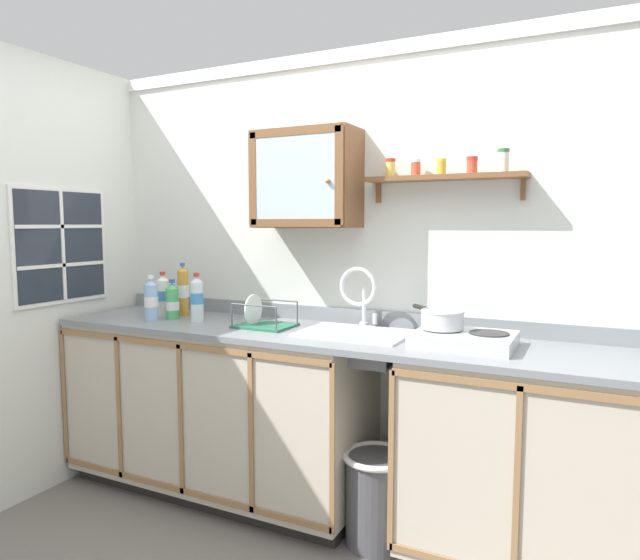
{
  "coord_description": "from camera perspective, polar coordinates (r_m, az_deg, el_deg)",
  "views": [
    {
      "loc": [
        1.22,
        -2.16,
        1.5
      ],
      "look_at": [
        -0.06,
        0.43,
        1.21
      ],
      "focal_mm": 31.55,
      "sensor_mm": 36.0,
      "label": 1
    }
  ],
  "objects": [
    {
      "name": "window",
      "position": [
        3.51,
        -24.78,
        3.17
      ],
      "size": [
        0.03,
        0.62,
        0.66
      ],
      "color": "#262D38"
    },
    {
      "name": "sink",
      "position": [
        2.78,
        3.61,
        -5.68
      ],
      "size": [
        0.52,
        0.43,
        0.44
      ],
      "color": "silver",
      "rests_on": "countertop"
    },
    {
      "name": "countertop",
      "position": [
        2.81,
        0.0,
        -5.59
      ],
      "size": [
        2.98,
        0.63,
        0.03
      ],
      "primitive_type": "cube",
      "color": "gray",
      "rests_on": "lower_cabinet_run"
    },
    {
      "name": "dish_rack",
      "position": [
        2.96,
        -5.82,
        -4.22
      ],
      "size": [
        0.29,
        0.24,
        0.17
      ],
      "color": "#26664C",
      "rests_on": "countertop"
    },
    {
      "name": "back_wall",
      "position": [
        3.07,
        2.71,
        0.45
      ],
      "size": [
        3.62,
        0.07,
        2.41
      ],
      "color": "silver",
      "rests_on": "ground"
    },
    {
      "name": "bottle_water_clear_1",
      "position": [
        3.17,
        -12.38,
        -1.86
      ],
      "size": [
        0.07,
        0.07,
        0.27
      ],
      "color": "silver",
      "rests_on": "countertop"
    },
    {
      "name": "lower_cabinet_run",
      "position": [
        3.26,
        -10.34,
        -12.73
      ],
      "size": [
        1.73,
        0.61,
        0.93
      ],
      "color": "black",
      "rests_on": "ground"
    },
    {
      "name": "trash_bin",
      "position": [
        2.82,
        5.76,
        -21.0
      ],
      "size": [
        0.32,
        0.32,
        0.44
      ],
      "color": "#4C4C51",
      "rests_on": "ground"
    },
    {
      "name": "wall_cabinet",
      "position": [
        2.99,
        -1.41,
        10.18
      ],
      "size": [
        0.55,
        0.29,
        0.51
      ],
      "color": "brown"
    },
    {
      "name": "spice_shelf",
      "position": [
        2.79,
        12.58,
        10.38
      ],
      "size": [
        0.77,
        0.14,
        0.23
      ],
      "color": "brown"
    },
    {
      "name": "bottle_opaque_white_4",
      "position": [
        3.4,
        -15.63,
        -1.52
      ],
      "size": [
        0.07,
        0.07,
        0.26
      ],
      "color": "white",
      "rests_on": "countertop"
    },
    {
      "name": "backsplash",
      "position": [
        3.06,
        2.43,
        -3.61
      ],
      "size": [
        2.98,
        0.02,
        0.08
      ],
      "primitive_type": "cube",
      "color": "gray",
      "rests_on": "countertop"
    },
    {
      "name": "floor",
      "position": [
        2.9,
        -3.0,
        -25.35
      ],
      "size": [
        6.02,
        6.02,
        0.0
      ],
      "primitive_type": "plane",
      "color": "slate",
      "rests_on": "ground"
    },
    {
      "name": "hot_plate_stove",
      "position": [
        2.56,
        14.38,
        -5.86
      ],
      "size": [
        0.43,
        0.34,
        0.07
      ],
      "color": "silver",
      "rests_on": "countertop"
    },
    {
      "name": "saucepan",
      "position": [
        2.59,
        12.26,
        -3.84
      ],
      "size": [
        0.29,
        0.29,
        0.09
      ],
      "color": "silver",
      "rests_on": "hot_plate_stove"
    },
    {
      "name": "bottle_soda_green_2",
      "position": [
        3.28,
        -14.74,
        -2.14
      ],
      "size": [
        0.07,
        0.07,
        0.23
      ],
      "color": "#4CB266",
      "rests_on": "countertop"
    },
    {
      "name": "bottle_water_blue_0",
      "position": [
        3.26,
        -16.75,
        -1.95
      ],
      "size": [
        0.08,
        0.08,
        0.25
      ],
      "color": "#8CB7E0",
      "rests_on": "countertop"
    },
    {
      "name": "bottle_juice_amber_3",
      "position": [
        3.39,
        -13.71,
        -1.07
      ],
      "size": [
        0.07,
        0.07,
        0.31
      ],
      "color": "gold",
      "rests_on": "countertop"
    },
    {
      "name": "lower_cabinet_run_right",
      "position": [
        2.69,
        20.15,
        -17.11
      ],
      "size": [
        1.03,
        0.61,
        0.93
      ],
      "color": "black",
      "rests_on": "ground"
    },
    {
      "name": "mug",
      "position": [
        2.62,
        11.91,
        -4.98
      ],
      "size": [
        0.08,
        0.12,
        0.11
      ],
      "color": "#337259",
      "rests_on": "countertop"
    },
    {
      "name": "side_wall_left",
      "position": [
        3.34,
        -29.43,
        -0.02
      ],
      "size": [
        0.05,
        3.41,
        2.41
      ],
      "primitive_type": "cube",
      "color": "silver",
      "rests_on": "ground"
    }
  ]
}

